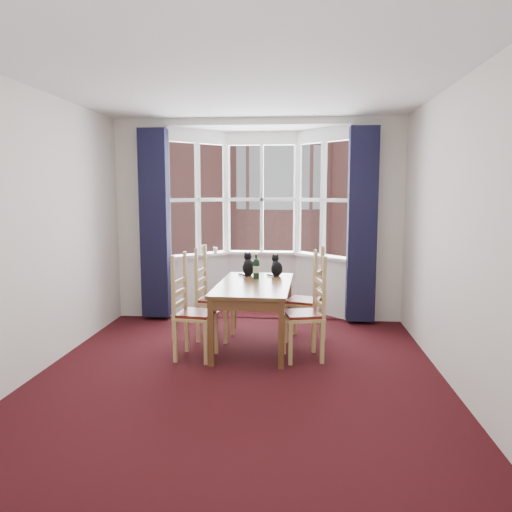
# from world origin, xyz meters

# --- Properties ---
(floor) EXTENTS (4.50, 4.50, 0.00)m
(floor) POSITION_xyz_m (0.00, 0.00, 0.00)
(floor) COLOR black
(floor) RESTS_ON ground
(ceiling) EXTENTS (4.50, 4.50, 0.00)m
(ceiling) POSITION_xyz_m (0.00, 0.00, 2.80)
(ceiling) COLOR white
(ceiling) RESTS_ON floor
(wall_left) EXTENTS (0.00, 4.50, 4.50)m
(wall_left) POSITION_xyz_m (-2.00, 0.00, 1.40)
(wall_left) COLOR silver
(wall_left) RESTS_ON floor
(wall_right) EXTENTS (0.00, 4.50, 4.50)m
(wall_right) POSITION_xyz_m (2.00, 0.00, 1.40)
(wall_right) COLOR silver
(wall_right) RESTS_ON floor
(wall_near) EXTENTS (4.00, 0.00, 4.00)m
(wall_near) POSITION_xyz_m (0.00, -2.25, 1.40)
(wall_near) COLOR silver
(wall_near) RESTS_ON floor
(wall_back_pier_left) EXTENTS (0.70, 0.12, 2.80)m
(wall_back_pier_left) POSITION_xyz_m (-1.65, 2.25, 1.40)
(wall_back_pier_left) COLOR silver
(wall_back_pier_left) RESTS_ON floor
(wall_back_pier_right) EXTENTS (0.70, 0.12, 2.80)m
(wall_back_pier_right) POSITION_xyz_m (1.65, 2.25, 1.40)
(wall_back_pier_right) COLOR silver
(wall_back_pier_right) RESTS_ON floor
(bay_window) EXTENTS (2.76, 0.94, 2.80)m
(bay_window) POSITION_xyz_m (0.00, 2.75, 1.40)
(bay_window) COLOR white
(bay_window) RESTS_ON floor
(curtain_left) EXTENTS (0.38, 0.22, 2.60)m
(curtain_left) POSITION_xyz_m (-1.42, 2.07, 1.35)
(curtain_left) COLOR #171633
(curtain_left) RESTS_ON floor
(curtain_right) EXTENTS (0.38, 0.22, 2.60)m
(curtain_right) POSITION_xyz_m (1.42, 2.07, 1.35)
(curtain_right) COLOR #171633
(curtain_right) RESTS_ON floor
(dining_table) EXTENTS (0.88, 1.58, 0.74)m
(dining_table) POSITION_xyz_m (0.07, 0.94, 0.66)
(dining_table) COLOR brown
(dining_table) RESTS_ON floor
(chair_left_near) EXTENTS (0.45, 0.47, 0.92)m
(chair_left_near) POSITION_xyz_m (-0.62, 0.47, 0.47)
(chair_left_near) COLOR tan
(chair_left_near) RESTS_ON floor
(chair_left_far) EXTENTS (0.44, 0.46, 0.92)m
(chair_left_far) POSITION_xyz_m (-0.52, 1.20, 0.47)
(chair_left_far) COLOR tan
(chair_left_far) RESTS_ON floor
(chair_right_near) EXTENTS (0.48, 0.50, 0.92)m
(chair_right_near) POSITION_xyz_m (0.71, 0.55, 0.47)
(chair_right_near) COLOR tan
(chair_right_near) RESTS_ON floor
(chair_right_far) EXTENTS (0.50, 0.52, 0.92)m
(chair_right_far) POSITION_xyz_m (0.73, 1.18, 0.47)
(chair_right_far) COLOR tan
(chair_right_far) RESTS_ON floor
(cat_left) EXTENTS (0.21, 0.25, 0.30)m
(cat_left) POSITION_xyz_m (-0.06, 1.50, 0.86)
(cat_left) COLOR black
(cat_left) RESTS_ON dining_table
(cat_right) EXTENTS (0.20, 0.24, 0.28)m
(cat_right) POSITION_xyz_m (0.30, 1.48, 0.85)
(cat_right) COLOR black
(cat_right) RESTS_ON dining_table
(wine_bottle) EXTENTS (0.08, 0.08, 0.31)m
(wine_bottle) POSITION_xyz_m (0.06, 1.26, 0.88)
(wine_bottle) COLOR black
(wine_bottle) RESTS_ON dining_table
(candle_tall) EXTENTS (0.06, 0.06, 0.12)m
(candle_tall) POSITION_xyz_m (-0.87, 2.60, 0.93)
(candle_tall) COLOR white
(candle_tall) RESTS_ON bay_window
(candle_short) EXTENTS (0.06, 0.06, 0.10)m
(candle_short) POSITION_xyz_m (-0.67, 2.63, 0.92)
(candle_short) COLOR white
(candle_short) RESTS_ON bay_window
(street) EXTENTS (80.00, 80.00, 0.00)m
(street) POSITION_xyz_m (0.00, 32.25, -6.00)
(street) COLOR #333335
(street) RESTS_ON ground
(tenement_building) EXTENTS (18.40, 7.80, 15.20)m
(tenement_building) POSITION_xyz_m (0.00, 14.01, 1.60)
(tenement_building) COLOR #97564E
(tenement_building) RESTS_ON street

